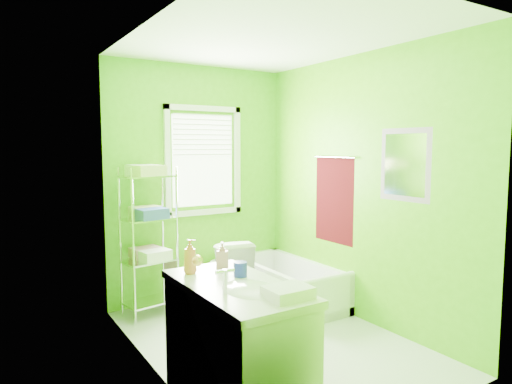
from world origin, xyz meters
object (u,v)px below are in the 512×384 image
bathtub (289,289)px  wire_shelf_unit (150,225)px  toilet (227,271)px  vanity (237,343)px

bathtub → wire_shelf_unit: 1.66m
toilet → wire_shelf_unit: size_ratio=0.48×
bathtub → toilet: bearing=151.1°
vanity → wire_shelf_unit: wire_shelf_unit is taller
toilet → bathtub: bearing=161.6°
wire_shelf_unit → toilet: bearing=-9.2°
toilet → vanity: size_ratio=0.65×
bathtub → vanity: vanity is taller
bathtub → wire_shelf_unit: size_ratio=0.93×
bathtub → wire_shelf_unit: bearing=161.9°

